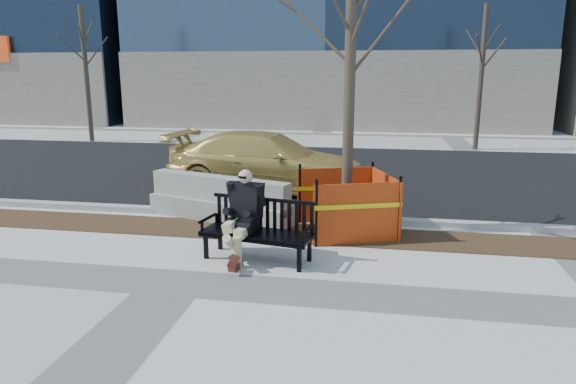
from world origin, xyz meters
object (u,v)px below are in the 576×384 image
object	(u,v)px
sedan	(267,190)
jersey_barrier_left	(220,219)
seated_man	(244,257)
bench	(258,260)
tree_fence	(346,232)

from	to	relation	value
sedan	jersey_barrier_left	size ratio (longest dim) A/B	1.60
seated_man	sedan	distance (m)	4.98
bench	tree_fence	xyz separation A→B (m)	(1.32, 1.77, 0.00)
tree_fence	jersey_barrier_left	distance (m)	2.66
jersey_barrier_left	seated_man	bearing A→B (deg)	-44.06
sedan	jersey_barrier_left	bearing A→B (deg)	177.59
bench	jersey_barrier_left	xyz separation A→B (m)	(-1.31, 2.16, 0.00)
bench	tree_fence	world-z (taller)	tree_fence
seated_man	sedan	size ratio (longest dim) A/B	0.29
seated_man	jersey_barrier_left	xyz separation A→B (m)	(-1.06, 2.06, 0.00)
bench	tree_fence	distance (m)	2.21
bench	jersey_barrier_left	distance (m)	2.52
sedan	jersey_barrier_left	world-z (taller)	sedan
seated_man	bench	bearing A→B (deg)	-10.71
bench	jersey_barrier_left	size ratio (longest dim) A/B	0.58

